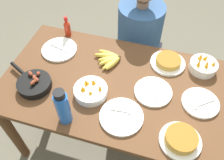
% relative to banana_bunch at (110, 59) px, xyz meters
% --- Properties ---
extents(ground_plane, '(14.00, 14.00, 0.00)m').
position_rel_banana_bunch_xyz_m(ground_plane, '(0.07, -0.19, -0.78)').
color(ground_plane, '#666051').
extents(dining_table, '(1.45, 0.85, 0.77)m').
position_rel_banana_bunch_xyz_m(dining_table, '(0.07, -0.19, -0.13)').
color(dining_table, brown).
rests_on(dining_table, ground_plane).
extents(banana_bunch, '(0.20, 0.19, 0.04)m').
position_rel_banana_bunch_xyz_m(banana_bunch, '(0.00, 0.00, 0.00)').
color(banana_bunch, gold).
rests_on(banana_bunch, dining_table).
extents(skillet, '(0.34, 0.23, 0.08)m').
position_rel_banana_bunch_xyz_m(skillet, '(-0.40, -0.36, 0.01)').
color(skillet, black).
rests_on(skillet, dining_table).
extents(frittata_plate_center, '(0.24, 0.24, 0.05)m').
position_rel_banana_bunch_xyz_m(frittata_plate_center, '(0.39, 0.09, 0.00)').
color(frittata_plate_center, white).
rests_on(frittata_plate_center, dining_table).
extents(frittata_plate_side, '(0.23, 0.23, 0.06)m').
position_rel_banana_bunch_xyz_m(frittata_plate_side, '(0.54, -0.48, 0.01)').
color(frittata_plate_side, white).
rests_on(frittata_plate_side, dining_table).
extents(empty_plate_near_front, '(0.26, 0.26, 0.02)m').
position_rel_banana_bunch_xyz_m(empty_plate_near_front, '(-0.39, -0.00, -0.01)').
color(empty_plate_near_front, white).
rests_on(empty_plate_near_front, dining_table).
extents(empty_plate_far_left, '(0.26, 0.26, 0.02)m').
position_rel_banana_bunch_xyz_m(empty_plate_far_left, '(0.20, -0.42, -0.01)').
color(empty_plate_far_left, white).
rests_on(empty_plate_far_left, dining_table).
extents(empty_plate_far_right, '(0.23, 0.23, 0.02)m').
position_rel_banana_bunch_xyz_m(empty_plate_far_right, '(0.63, -0.19, -0.01)').
color(empty_plate_far_right, white).
rests_on(empty_plate_far_right, dining_table).
extents(empty_plate_mid_edge, '(0.24, 0.24, 0.02)m').
position_rel_banana_bunch_xyz_m(empty_plate_mid_edge, '(0.34, -0.19, -0.01)').
color(empty_plate_mid_edge, white).
rests_on(empty_plate_mid_edge, dining_table).
extents(fruit_bowl_mango, '(0.21, 0.21, 0.10)m').
position_rel_banana_bunch_xyz_m(fruit_bowl_mango, '(-0.03, -0.31, 0.01)').
color(fruit_bowl_mango, white).
rests_on(fruit_bowl_mango, dining_table).
extents(fruit_bowl_citrus, '(0.18, 0.18, 0.12)m').
position_rel_banana_bunch_xyz_m(fruit_bowl_citrus, '(0.63, 0.10, 0.02)').
color(fruit_bowl_citrus, white).
rests_on(fruit_bowl_citrus, dining_table).
extents(water_bottle, '(0.08, 0.08, 0.26)m').
position_rel_banana_bunch_xyz_m(water_bottle, '(-0.11, -0.52, 0.10)').
color(water_bottle, blue).
rests_on(water_bottle, dining_table).
extents(hot_sauce_bottle, '(0.05, 0.05, 0.17)m').
position_rel_banana_bunch_xyz_m(hot_sauce_bottle, '(-0.40, 0.18, 0.05)').
color(hot_sauce_bottle, '#B72814').
rests_on(hot_sauce_bottle, dining_table).
extents(person_figure, '(0.41, 0.41, 1.20)m').
position_rel_banana_bunch_xyz_m(person_figure, '(0.12, 0.46, -0.30)').
color(person_figure, black).
rests_on(person_figure, ground_plane).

